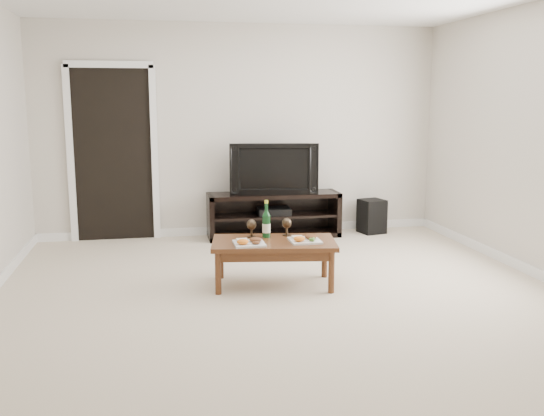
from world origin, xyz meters
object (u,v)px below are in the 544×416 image
at_px(media_console, 274,215).
at_px(subwoofer, 372,216).
at_px(coffee_table, 274,263).
at_px(television, 274,168).

distance_m(media_console, subwoofer, 1.28).
relative_size(subwoofer, coffee_table, 0.39).
relative_size(television, coffee_table, 0.96).
xyz_separation_m(television, subwoofer, (1.27, -0.02, -0.64)).
bearing_deg(subwoofer, media_console, 165.96).
relative_size(television, subwoofer, 2.50).
bearing_deg(television, media_console, 0.00).
distance_m(television, coffee_table, 2.11).
distance_m(media_console, television, 0.58).
bearing_deg(subwoofer, television, 165.96).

